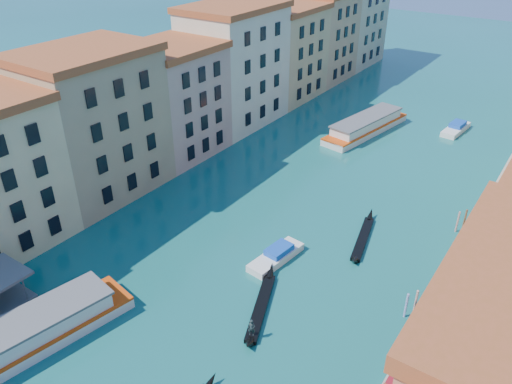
% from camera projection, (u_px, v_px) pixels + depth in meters
% --- Properties ---
extents(left_bank_palazzos, '(12.80, 128.40, 21.00)m').
position_uv_depth(left_bank_palazzos, '(213.00, 79.00, 84.68)').
color(left_bank_palazzos, '#C6B891').
rests_on(left_bank_palazzos, ground).
extents(quay, '(4.00, 140.00, 1.00)m').
position_uv_depth(quay, '(500.00, 209.00, 65.91)').
color(quay, gray).
rests_on(quay, ground).
extents(mooring_poles_right, '(1.44, 54.24, 3.20)m').
position_uv_depth(mooring_poles_right, '(369.00, 381.00, 41.12)').
color(mooring_poles_right, '#543B1D').
rests_on(mooring_poles_right, ground).
extents(vaporetto_near, '(8.47, 21.27, 3.09)m').
position_uv_depth(vaporetto_near, '(20.00, 339.00, 44.92)').
color(vaporetto_near, silver).
rests_on(vaporetto_near, ground).
extents(vaporetto_far, '(8.02, 20.74, 3.01)m').
position_uv_depth(vaporetto_far, '(366.00, 125.00, 88.61)').
color(vaporetto_far, silver).
rests_on(vaporetto_far, ground).
extents(gondola_fore, '(5.68, 12.14, 2.54)m').
position_uv_depth(gondola_fore, '(261.00, 306.00, 50.05)').
color(gondola_fore, black).
rests_on(gondola_fore, ground).
extents(gondola_far, '(3.67, 12.04, 1.72)m').
position_uv_depth(gondola_far, '(363.00, 237.00, 60.61)').
color(gondola_far, black).
rests_on(gondola_far, ground).
extents(motorboat_mid, '(3.27, 7.82, 1.57)m').
position_uv_depth(motorboat_mid, '(277.00, 256.00, 56.91)').
color(motorboat_mid, silver).
rests_on(motorboat_mid, ground).
extents(motorboat_far, '(3.27, 8.21, 1.66)m').
position_uv_depth(motorboat_far, '(456.00, 128.00, 89.29)').
color(motorboat_far, silver).
rests_on(motorboat_far, ground).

